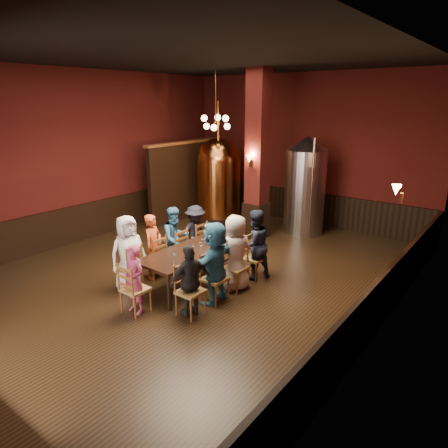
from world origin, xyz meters
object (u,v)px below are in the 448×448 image
Objects in this scene: person_0 at (128,253)px; rose_vase at (210,229)px; steel_vessel at (305,186)px; person_2 at (175,238)px; dining_table at (193,252)px; person_1 at (153,247)px; copper_kettle at (219,178)px.

person_0 is 4.33× the size of rose_vase.
person_2 is at bearing -104.71° from steel_vessel.
dining_table is 0.91m from person_2.
dining_table is at bearing -93.15° from steel_vessel.
person_1 is 1.29m from rose_vase.
person_2 is 4.04× the size of rose_vase.
person_0 is at bearing -130.36° from dining_table.
steel_vessel is (0.25, 4.51, 0.70)m from dining_table.
copper_kettle is at bearing 125.55° from rose_vase.
person_0 is 1.87m from rose_vase.
person_1 is 4.99m from steel_vessel.
steel_vessel reaches higher than person_2.
person_1 is 0.51× the size of steel_vessel.
person_2 is 0.52× the size of steel_vessel.
person_0 is 0.56× the size of steel_vessel.
person_0 is at bearing 164.31° from person_1.
copper_kettle is 10.26× the size of rose_vase.
person_0 is 0.42× the size of copper_kettle.
person_0 is 1.07× the size of person_2.
copper_kettle is at bearing 31.44° from person_0.
person_2 reaches higher than dining_table.
person_0 is at bearing -169.02° from person_2.
person_2 is (-0.85, 0.34, 0.04)m from dining_table.
copper_kettle reaches higher than person_1.
person_1 is at bearing -68.80° from copper_kettle.
copper_kettle is (-1.72, 3.76, 0.62)m from person_2.
steel_vessel is 3.82m from rose_vase.
dining_table is 1.67× the size of person_2.
dining_table is at bearing -57.94° from copper_kettle.
person_1 is 0.66m from person_2.
rose_vase is at bearing 102.99° from dining_table.
steel_vessel reaches higher than person_1.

